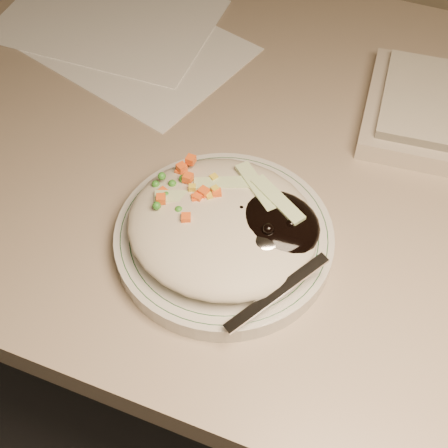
% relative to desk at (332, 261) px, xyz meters
% --- Properties ---
extents(desk, '(1.40, 0.70, 0.74)m').
position_rel_desk_xyz_m(desk, '(0.00, 0.00, 0.00)').
color(desk, gray).
rests_on(desk, ground).
extents(plate, '(0.23, 0.23, 0.02)m').
position_rel_desk_xyz_m(plate, '(-0.10, -0.16, 0.21)').
color(plate, beige).
rests_on(plate, desk).
extents(plate_rim, '(0.21, 0.21, 0.00)m').
position_rel_desk_xyz_m(plate_rim, '(-0.10, -0.16, 0.22)').
color(plate_rim, '#144723').
rests_on(plate_rim, plate).
extents(meal, '(0.21, 0.19, 0.05)m').
position_rel_desk_xyz_m(meal, '(-0.10, -0.16, 0.24)').
color(meal, beige).
rests_on(meal, plate).
extents(papers, '(0.38, 0.29, 0.00)m').
position_rel_desk_xyz_m(papers, '(-0.37, 0.13, 0.20)').
color(papers, white).
rests_on(papers, desk).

